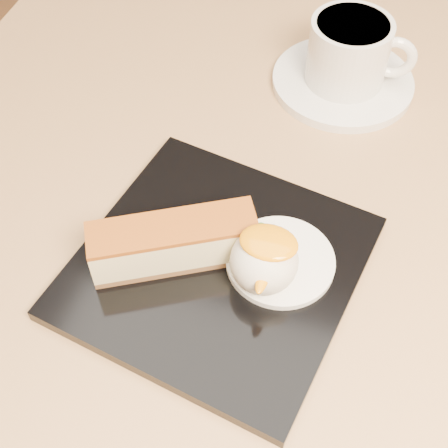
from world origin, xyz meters
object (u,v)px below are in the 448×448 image
(ice_cream_scoop, at_px, (264,261))
(coffee_cup, at_px, (350,51))
(cheesecake, at_px, (173,242))
(table, at_px, (279,307))
(dessert_plate, at_px, (217,267))
(saucer, at_px, (342,82))

(ice_cream_scoop, height_order, coffee_cup, coffee_cup)
(cheesecake, xyz_separation_m, ice_cream_scoop, (0.08, 0.00, 0.00))
(coffee_cup, bearing_deg, table, -98.59)
(dessert_plate, xyz_separation_m, cheesecake, (-0.04, -0.00, 0.03))
(dessert_plate, distance_m, ice_cream_scoop, 0.05)
(cheesecake, height_order, coffee_cup, coffee_cup)
(cheesecake, bearing_deg, saucer, 42.81)
(table, bearing_deg, coffee_cup, 86.14)
(coffee_cup, bearing_deg, dessert_plate, -107.53)
(table, height_order, cheesecake, cheesecake)
(dessert_plate, bearing_deg, coffee_cup, 77.20)
(saucer, bearing_deg, dessert_plate, -102.38)
(table, xyz_separation_m, ice_cream_scoop, (-0.01, -0.08, 0.19))
(dessert_plate, distance_m, saucer, 0.27)
(ice_cream_scoop, xyz_separation_m, coffee_cup, (0.02, 0.27, 0.01))
(ice_cream_scoop, relative_size, coffee_cup, 0.49)
(table, xyz_separation_m, coffee_cup, (0.01, 0.19, 0.20))
(dessert_plate, relative_size, saucer, 1.47)
(table, relative_size, dessert_plate, 3.64)
(cheesecake, distance_m, ice_cream_scoop, 0.08)
(table, xyz_separation_m, saucer, (0.01, 0.19, 0.16))
(ice_cream_scoop, bearing_deg, dessert_plate, 172.87)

